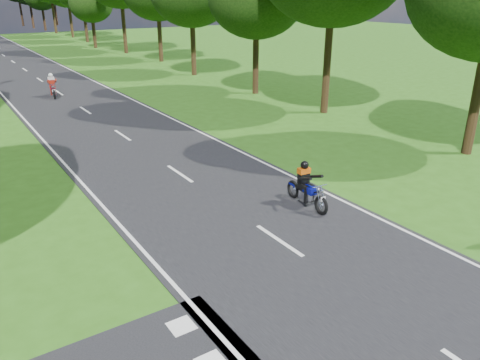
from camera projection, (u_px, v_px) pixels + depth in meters
ground at (331, 276)px, 11.12m from camera, size 160.00×160.00×0.00m
main_road at (3, 55)px, 49.89m from camera, size 7.00×140.00×0.02m
road_markings at (5, 57)px, 48.36m from camera, size 7.40×140.00×0.01m
rider_near_blue at (307, 184)px, 14.47m from camera, size 0.68×1.75×1.43m
rider_far_red at (52, 85)px, 29.73m from camera, size 0.84×1.85×1.49m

